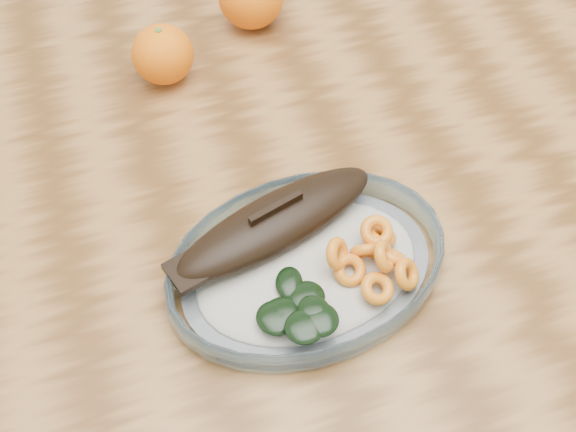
{
  "coord_description": "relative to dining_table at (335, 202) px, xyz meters",
  "views": [
    {
      "loc": [
        -0.23,
        -0.51,
        1.36
      ],
      "look_at": [
        -0.09,
        -0.09,
        0.77
      ],
      "focal_mm": 45.0,
      "sensor_mm": 36.0,
      "label": 1
    }
  ],
  "objects": [
    {
      "name": "orange_left",
      "position": [
        -0.16,
        0.18,
        0.14
      ],
      "size": [
        0.07,
        0.07,
        0.07
      ],
      "primitive_type": "sphere",
      "color": "#F85A05",
      "rests_on": "dining_table"
    },
    {
      "name": "plated_meal",
      "position": [
        -0.09,
        -0.15,
        0.12
      ],
      "size": [
        0.55,
        0.55,
        0.08
      ],
      "rotation": [
        0.0,
        0.0,
        0.1
      ],
      "color": "white",
      "rests_on": "dining_table"
    },
    {
      "name": "ground",
      "position": [
        0.0,
        0.0,
        -0.65
      ],
      "size": [
        3.0,
        3.0,
        0.0
      ],
      "primitive_type": "plane",
      "color": "slate",
      "rests_on": "ground"
    },
    {
      "name": "dining_table",
      "position": [
        0.0,
        0.0,
        0.0
      ],
      "size": [
        1.2,
        0.8,
        0.75
      ],
      "color": "#5A3615",
      "rests_on": "ground"
    }
  ]
}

